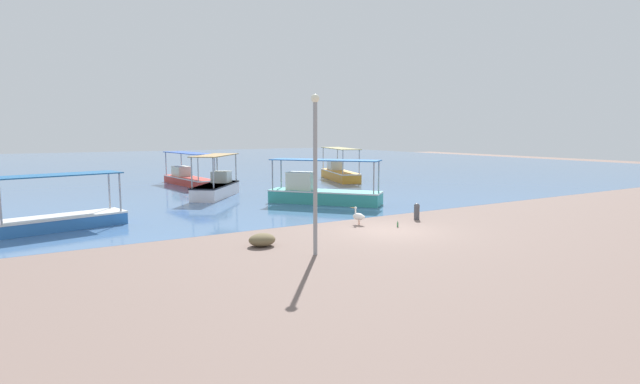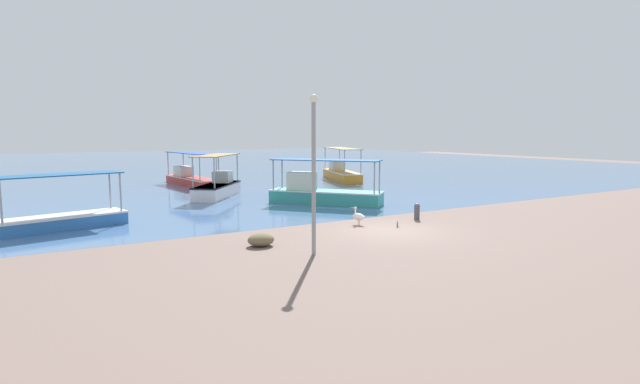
# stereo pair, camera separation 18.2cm
# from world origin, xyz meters

# --- Properties ---
(ground) EXTENTS (120.00, 120.00, 0.00)m
(ground) POSITION_xyz_m (0.00, 0.00, 0.00)
(ground) COLOR #766058
(harbor_water) EXTENTS (110.00, 90.00, 0.00)m
(harbor_water) POSITION_xyz_m (0.00, 48.00, 0.00)
(harbor_water) COLOR #496E9D
(harbor_water) RESTS_ON ground
(fishing_boat_center) EXTENTS (2.28, 7.04, 2.48)m
(fishing_boat_center) POSITION_xyz_m (-1.77, 22.30, 0.56)
(fishing_boat_center) COLOR red
(fishing_boat_center) RESTS_ON harbor_water
(fishing_boat_far_left) EXTENTS (5.32, 2.58, 2.33)m
(fishing_boat_far_left) POSITION_xyz_m (-11.64, 7.47, 0.48)
(fishing_boat_far_left) COLOR #2F6DB5
(fishing_boat_far_left) RESTS_ON harbor_water
(fishing_boat_near_left) EXTENTS (3.67, 7.09, 2.71)m
(fishing_boat_near_left) POSITION_xyz_m (10.41, 19.44, 0.63)
(fishing_boat_near_left) COLOR orange
(fishing_boat_near_left) RESTS_ON harbor_water
(fishing_boat_near_right) EXTENTS (4.44, 5.05, 2.65)m
(fishing_boat_near_right) POSITION_xyz_m (-2.43, 14.11, 0.63)
(fishing_boat_near_right) COLOR white
(fishing_boat_near_right) RESTS_ON harbor_water
(fishing_boat_far_right) EXTENTS (5.36, 5.97, 2.52)m
(fishing_boat_far_right) POSITION_xyz_m (1.70, 8.23, 0.66)
(fishing_boat_far_right) COLOR teal
(fishing_boat_far_right) RESTS_ON harbor_water
(pelican) EXTENTS (0.49, 0.77, 0.80)m
(pelican) POSITION_xyz_m (-0.33, 1.78, 0.38)
(pelican) COLOR #E0997A
(pelican) RESTS_ON ground
(lamp_post) EXTENTS (0.28, 0.28, 5.30)m
(lamp_post) POSITION_xyz_m (-4.75, -1.88, 3.01)
(lamp_post) COLOR gray
(lamp_post) RESTS_ON ground
(mooring_bollard) EXTENTS (0.27, 0.27, 0.77)m
(mooring_bollard) POSITION_xyz_m (2.76, 1.40, 0.41)
(mooring_bollard) COLOR #47474C
(mooring_bollard) RESTS_ON ground
(net_pile) EXTENTS (0.98, 0.84, 0.47)m
(net_pile) POSITION_xyz_m (-5.75, 0.18, 0.23)
(net_pile) COLOR brown
(net_pile) RESTS_ON ground
(glass_bottle) EXTENTS (0.07, 0.07, 0.27)m
(glass_bottle) POSITION_xyz_m (0.80, 0.44, 0.11)
(glass_bottle) COLOR #3F7F4C
(glass_bottle) RESTS_ON ground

